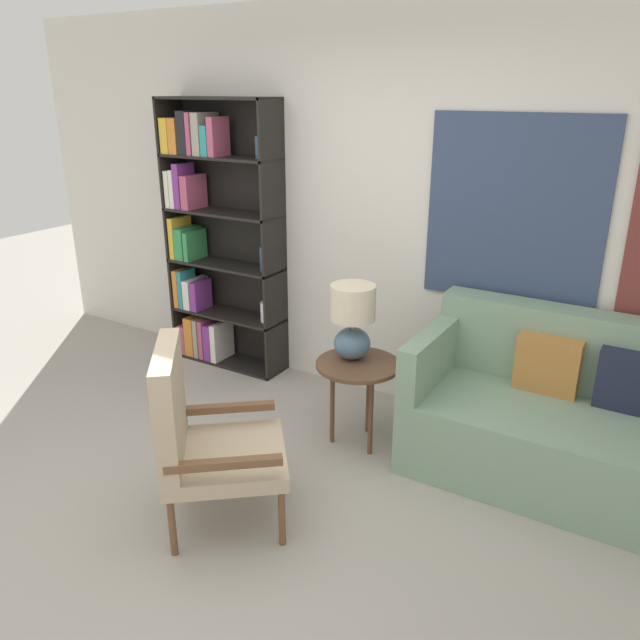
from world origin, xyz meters
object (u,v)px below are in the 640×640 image
armchair (198,431)px  table_lamp (353,318)px  bookshelf (211,238)px  side_table (358,372)px  couch (577,425)px

armchair → table_lamp: 1.20m
armchair → bookshelf: bearing=128.0°
bookshelf → side_table: 1.80m
bookshelf → couch: bearing=-5.3°
couch → side_table: bearing=-166.7°
bookshelf → couch: size_ratio=1.14×
armchair → side_table: (0.33, 1.10, -0.03)m
bookshelf → couch: (2.88, -0.27, -0.68)m
couch → armchair: bearing=-138.6°
armchair → side_table: size_ratio=1.76×
bookshelf → table_lamp: (1.56, -0.52, -0.21)m
side_table → armchair: bearing=-106.6°
side_table → table_lamp: bearing=147.4°
couch → table_lamp: size_ratio=3.83×
armchair → couch: armchair is taller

